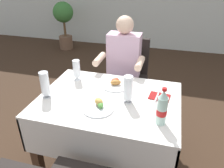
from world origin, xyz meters
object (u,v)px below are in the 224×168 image
object	(u,v)px
plate_far_diner	(115,84)
beer_glass_middle	(77,69)
main_dining_table	(109,114)
napkin_cutlery_set	(159,97)
potted_plant_corner	(64,20)
plate_near_camera	(99,106)
beer_glass_left	(128,90)
cola_bottle_primary	(162,108)
chair_far_diner_seat	(128,75)
seated_diner_far	(123,66)
beer_glass_right	(45,85)

from	to	relation	value
plate_far_diner	beer_glass_middle	world-z (taller)	beer_glass_middle
main_dining_table	plate_far_diner	distance (m)	0.29
napkin_cutlery_set	potted_plant_corner	xyz separation A→B (m)	(-2.32, 2.86, -0.08)
plate_near_camera	potted_plant_corner	bearing A→B (deg)	120.77
beer_glass_middle	beer_glass_left	bearing A→B (deg)	-25.28
beer_glass_left	potted_plant_corner	xyz separation A→B (m)	(-2.07, 3.00, -0.19)
napkin_cutlery_set	potted_plant_corner	distance (m)	3.68
plate_far_diner	potted_plant_corner	bearing A→B (deg)	124.62
beer_glass_left	beer_glass_middle	distance (m)	0.61
cola_bottle_primary	plate_near_camera	bearing A→B (deg)	173.51
main_dining_table	plate_far_diner	xyz separation A→B (m)	(-0.00, 0.22, 0.18)
chair_far_diner_seat	plate_near_camera	size ratio (longest dim) A/B	3.98
main_dining_table	chair_far_diner_seat	bearing A→B (deg)	90.00
chair_far_diner_seat	cola_bottle_primary	distance (m)	1.18
beer_glass_left	cola_bottle_primary	size ratio (longest dim) A/B	0.82
main_dining_table	seated_diner_far	xyz separation A→B (m)	(-0.05, 0.72, 0.14)
seated_diner_far	plate_near_camera	size ratio (longest dim) A/B	5.17
beer_glass_left	napkin_cutlery_set	xyz separation A→B (m)	(0.24, 0.14, -0.11)
main_dining_table	napkin_cutlery_set	world-z (taller)	napkin_cutlery_set
plate_far_diner	napkin_cutlery_set	world-z (taller)	plate_far_diner
chair_far_diner_seat	beer_glass_right	xyz separation A→B (m)	(-0.51, -0.95, 0.30)
chair_far_diner_seat	napkin_cutlery_set	size ratio (longest dim) A/B	4.99
beer_glass_right	main_dining_table	bearing A→B (deg)	13.76
main_dining_table	plate_near_camera	size ratio (longest dim) A/B	4.80
beer_glass_middle	cola_bottle_primary	size ratio (longest dim) A/B	0.71
main_dining_table	seated_diner_far	size ratio (longest dim) A/B	0.93
beer_glass_left	napkin_cutlery_set	bearing A→B (deg)	30.60
beer_glass_left	cola_bottle_primary	distance (m)	0.34
plate_far_diner	beer_glass_middle	bearing A→B (deg)	177.00
chair_far_diner_seat	seated_diner_far	distance (m)	0.20
beer_glass_middle	beer_glass_right	xyz separation A→B (m)	(-0.12, -0.37, 0.01)
seated_diner_far	beer_glass_left	bearing A→B (deg)	-74.06
napkin_cutlery_set	potted_plant_corner	bearing A→B (deg)	129.02
beer_glass_middle	main_dining_table	bearing A→B (deg)	-31.80
plate_far_diner	beer_glass_left	world-z (taller)	beer_glass_left
plate_near_camera	beer_glass_left	world-z (taller)	beer_glass_left
beer_glass_left	beer_glass_right	xyz separation A→B (m)	(-0.67, -0.10, -0.00)
seated_diner_far	plate_far_diner	size ratio (longest dim) A/B	5.04
plate_near_camera	plate_far_diner	bearing A→B (deg)	85.38
beer_glass_right	napkin_cutlery_set	distance (m)	0.96
beer_glass_middle	potted_plant_corner	size ratio (longest dim) A/B	0.19
chair_far_diner_seat	potted_plant_corner	size ratio (longest dim) A/B	0.93
plate_near_camera	napkin_cutlery_set	distance (m)	0.53
main_dining_table	cola_bottle_primary	size ratio (longest dim) A/B	4.16
seated_diner_far	beer_glass_left	world-z (taller)	seated_diner_far
potted_plant_corner	plate_near_camera	bearing A→B (deg)	-59.23
main_dining_table	napkin_cutlery_set	distance (m)	0.46
plate_far_diner	beer_glass_middle	distance (m)	0.40
plate_near_camera	beer_glass_middle	xyz separation A→B (m)	(-0.36, 0.41, 0.09)
beer_glass_right	potted_plant_corner	xyz separation A→B (m)	(-1.40, 3.11, -0.19)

